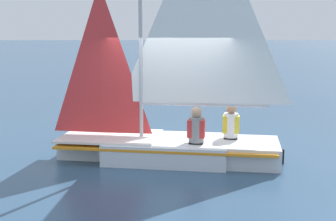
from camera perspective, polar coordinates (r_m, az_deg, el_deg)
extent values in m
plane|color=#2D4C6B|center=(9.79, 0.00, -5.92)|extent=(260.00, 260.00, 0.00)
cube|color=silver|center=(9.73, 0.00, -4.72)|extent=(2.01, 2.70, 0.42)
cube|color=silver|center=(10.14, -9.81, -4.27)|extent=(1.05, 1.17, 0.42)
cube|color=silver|center=(9.63, 10.34, -5.04)|extent=(1.52, 1.25, 0.42)
cube|color=orange|center=(9.70, 0.00, -3.94)|extent=(2.36, 4.60, 0.05)
cube|color=silver|center=(9.94, -7.03, -3.12)|extent=(1.80, 2.24, 0.04)
cylinder|color=#B7B7BC|center=(9.53, -3.38, 10.84)|extent=(0.08, 0.08, 4.81)
cylinder|color=#B7B7BC|center=(9.46, 4.40, 0.74)|extent=(0.52, 2.56, 0.07)
pyramid|color=white|center=(9.36, 4.56, 12.85)|extent=(0.48, 2.43, 3.92)
pyramid|color=red|center=(9.76, -8.18, 6.21)|extent=(0.31, 1.49, 3.07)
cube|color=black|center=(9.68, 13.73, -5.47)|extent=(0.04, 0.08, 0.30)
cube|color=black|center=(9.39, 3.44, -5.17)|extent=(0.29, 0.32, 0.45)
cylinder|color=gray|center=(9.28, 3.46, -2.33)|extent=(0.35, 0.35, 0.50)
cube|color=red|center=(9.27, 3.47, -2.18)|extent=(0.32, 0.38, 0.35)
sphere|color=tan|center=(9.21, 3.49, -0.21)|extent=(0.22, 0.22, 0.22)
cube|color=black|center=(9.88, 7.62, -4.49)|extent=(0.29, 0.32, 0.45)
cylinder|color=white|center=(9.77, 7.68, -1.79)|extent=(0.35, 0.35, 0.50)
cube|color=yellow|center=(9.77, 7.69, -1.64)|extent=(0.32, 0.38, 0.35)
sphere|color=#A87A56|center=(9.71, 7.73, 0.23)|extent=(0.22, 0.22, 0.22)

